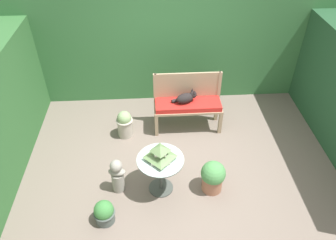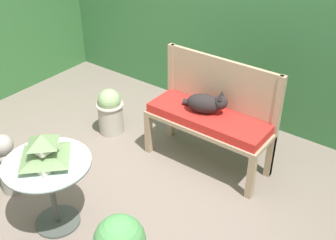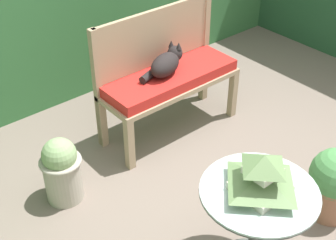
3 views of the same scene
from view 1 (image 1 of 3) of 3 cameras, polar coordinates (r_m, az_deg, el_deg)
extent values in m
plane|color=#75665B|center=(5.44, 2.08, -7.56)|extent=(30.00, 30.00, 0.00)
cube|color=#38703D|center=(6.65, 0.46, 14.00)|extent=(6.40, 0.80, 2.27)
cube|color=tan|center=(5.80, -2.01, -0.98)|extent=(0.06, 0.06, 0.44)
cube|color=tan|center=(5.93, 9.07, -0.52)|extent=(0.06, 0.06, 0.44)
cube|color=tan|center=(6.10, -2.14, 1.30)|extent=(0.06, 0.06, 0.44)
cube|color=tan|center=(6.22, 8.43, 1.69)|extent=(0.06, 0.06, 0.44)
cube|color=tan|center=(5.84, 3.48, 2.24)|extent=(1.20, 0.44, 0.04)
cube|color=red|center=(5.80, 3.50, 2.74)|extent=(1.15, 0.40, 0.09)
cube|color=tan|center=(5.93, -2.23, 3.67)|extent=(0.06, 0.06, 1.04)
cube|color=tan|center=(6.05, 8.70, 4.02)|extent=(0.06, 0.06, 1.04)
cube|color=tan|center=(5.80, 3.39, 6.16)|extent=(1.15, 0.04, 0.47)
ellipsoid|color=black|center=(5.72, 2.98, 3.80)|extent=(0.36, 0.27, 0.18)
sphere|color=black|center=(5.75, 4.39, 4.42)|extent=(0.13, 0.13, 0.13)
cone|color=black|center=(5.74, 4.27, 5.24)|extent=(0.05, 0.05, 0.06)
cone|color=black|center=(5.68, 4.58, 4.87)|extent=(0.05, 0.05, 0.06)
cylinder|color=black|center=(5.76, 1.48, 3.45)|extent=(0.19, 0.12, 0.06)
cylinder|color=#424742|center=(5.09, -1.24, -11.69)|extent=(0.37, 0.37, 0.02)
cylinder|color=#424742|center=(4.86, -1.28, -9.47)|extent=(0.04, 0.04, 0.62)
cylinder|color=silver|center=(4.63, -1.34, -6.89)|extent=(0.67, 0.67, 0.01)
torus|color=#424742|center=(4.64, -1.34, -6.99)|extent=(0.67, 0.67, 0.02)
cube|color=beige|center=(4.61, -1.34, -6.62)|extent=(0.26, 0.26, 0.05)
pyramid|color=#668451|center=(4.56, -1.36, -6.07)|extent=(0.36, 0.36, 0.08)
cube|color=beige|center=(4.52, -1.37, -5.53)|extent=(0.16, 0.16, 0.05)
pyramid|color=#668451|center=(4.48, -1.38, -4.94)|extent=(0.22, 0.22, 0.08)
cylinder|color=gray|center=(5.01, -8.66, -10.55)|extent=(0.18, 0.18, 0.33)
ellipsoid|color=gray|center=(4.85, -8.90, -8.89)|extent=(0.27, 0.19, 0.10)
sphere|color=gray|center=(4.77, -9.04, -7.92)|extent=(0.18, 0.18, 0.18)
cylinder|color=#ADA393|center=(5.88, -7.47, -1.28)|extent=(0.27, 0.27, 0.35)
torus|color=#ADA393|center=(5.78, -7.60, -0.05)|extent=(0.30, 0.30, 0.03)
sphere|color=#89A870|center=(5.74, -7.65, 0.37)|extent=(0.24, 0.24, 0.24)
cylinder|color=#4C5651|center=(4.76, -10.92, -16.13)|extent=(0.26, 0.26, 0.19)
torus|color=#4C5651|center=(4.69, -11.04, -15.56)|extent=(0.30, 0.30, 0.03)
sphere|color=#3D7F3D|center=(4.65, -11.13, -15.14)|extent=(0.27, 0.27, 0.27)
cylinder|color=#9E664C|center=(5.03, 7.69, -10.71)|extent=(0.30, 0.30, 0.28)
torus|color=#9E664C|center=(4.93, 7.81, -9.75)|extent=(0.34, 0.34, 0.03)
sphere|color=#4C8E4C|center=(4.87, 7.89, -9.16)|extent=(0.37, 0.37, 0.37)
camera|label=2|loc=(3.22, 43.35, 2.59)|focal=45.00mm
camera|label=3|loc=(2.99, -33.13, 1.71)|focal=50.00mm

